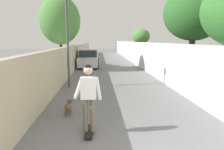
# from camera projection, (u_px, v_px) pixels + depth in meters

# --- Properties ---
(ground_plane) EXTENTS (80.00, 80.00, 0.00)m
(ground_plane) POSITION_uv_depth(u_px,v_px,m) (109.00, 68.00, 17.04)
(ground_plane) COLOR slate
(wall_left) EXTENTS (48.00, 0.30, 1.97)m
(wall_left) POSITION_uv_depth(u_px,v_px,m) (71.00, 59.00, 14.71)
(wall_left) COLOR tan
(wall_left) RESTS_ON ground
(fence_right) EXTENTS (48.00, 0.30, 2.20)m
(fence_right) POSITION_uv_depth(u_px,v_px,m) (148.00, 57.00, 15.07)
(fence_right) COLOR white
(fence_right) RESTS_ON ground
(tree_right_near) EXTENTS (3.15, 3.15, 5.21)m
(tree_right_near) POSITION_uv_depth(u_px,v_px,m) (194.00, 13.00, 10.27)
(tree_right_near) COLOR #473523
(tree_right_near) RESTS_ON ground
(tree_left_far) EXTENTS (3.10, 3.10, 5.70)m
(tree_left_far) POSITION_uv_depth(u_px,v_px,m) (60.00, 20.00, 15.14)
(tree_left_far) COLOR brown
(tree_left_far) RESTS_ON ground
(tree_right_distant) EXTENTS (1.94, 1.94, 3.61)m
(tree_right_distant) POSITION_uv_depth(u_px,v_px,m) (141.00, 37.00, 21.72)
(tree_right_distant) COLOR #473523
(tree_right_distant) RESTS_ON ground
(lamp_post) EXTENTS (0.36, 0.36, 4.68)m
(lamp_post) POSITION_uv_depth(u_px,v_px,m) (67.00, 24.00, 9.56)
(lamp_post) COLOR #4C4C51
(lamp_post) RESTS_ON ground
(skateboard) EXTENTS (0.81, 0.23, 0.08)m
(skateboard) POSITION_uv_depth(u_px,v_px,m) (89.00, 131.00, 5.06)
(skateboard) COLOR black
(skateboard) RESTS_ON ground
(person_skateboarder) EXTENTS (0.24, 0.71, 1.71)m
(person_skateboarder) POSITION_uv_depth(u_px,v_px,m) (89.00, 93.00, 4.89)
(person_skateboarder) COLOR #726651
(person_skateboarder) RESTS_ON skateboard
(dog) EXTENTS (1.71, 0.87, 1.06)m
(dog) POSITION_uv_depth(u_px,v_px,m) (68.00, 106.00, 6.35)
(dog) COLOR brown
(dog) RESTS_ON ground
(car_near) EXTENTS (3.93, 1.80, 1.54)m
(car_near) POSITION_uv_depth(u_px,v_px,m) (89.00, 59.00, 17.70)
(car_near) COLOR silver
(car_near) RESTS_ON ground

